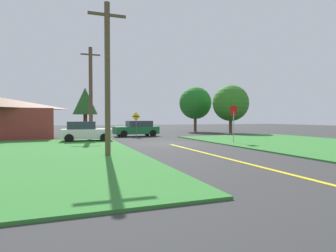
{
  "coord_description": "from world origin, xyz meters",
  "views": [
    {
      "loc": [
        -6.92,
        -19.36,
        1.86
      ],
      "look_at": [
        0.96,
        2.27,
        1.23
      ],
      "focal_mm": 29.5,
      "sensor_mm": 36.0,
      "label": 1
    }
  ],
  "objects_px": {
    "car_approaching_junction": "(137,129)",
    "direction_sign": "(136,121)",
    "stop_sign": "(234,117)",
    "parked_car_near_building": "(86,132)",
    "utility_pole_near": "(107,77)",
    "oak_tree_right": "(231,103)",
    "oak_tree_left": "(195,103)",
    "utility_pole_mid": "(91,92)",
    "pine_tree_center": "(85,101)"
  },
  "relations": [
    {
      "from": "car_approaching_junction",
      "to": "oak_tree_left",
      "type": "relative_size",
      "value": 0.74
    },
    {
      "from": "car_approaching_junction",
      "to": "oak_tree_right",
      "type": "height_order",
      "value": "oak_tree_right"
    },
    {
      "from": "stop_sign",
      "to": "oak_tree_right",
      "type": "xyz_separation_m",
      "value": [
        7.89,
        12.63,
        1.86
      ]
    },
    {
      "from": "car_approaching_junction",
      "to": "direction_sign",
      "type": "relative_size",
      "value": 1.87
    },
    {
      "from": "stop_sign",
      "to": "car_approaching_junction",
      "type": "relative_size",
      "value": 0.6
    },
    {
      "from": "stop_sign",
      "to": "oak_tree_right",
      "type": "distance_m",
      "value": 15.01
    },
    {
      "from": "utility_pole_near",
      "to": "direction_sign",
      "type": "distance_m",
      "value": 14.57
    },
    {
      "from": "utility_pole_mid",
      "to": "oak_tree_right",
      "type": "bearing_deg",
      "value": 10.09
    },
    {
      "from": "pine_tree_center",
      "to": "oak_tree_right",
      "type": "distance_m",
      "value": 17.87
    },
    {
      "from": "car_approaching_junction",
      "to": "pine_tree_center",
      "type": "xyz_separation_m",
      "value": [
        -4.88,
        4.99,
        3.03
      ]
    },
    {
      "from": "parked_car_near_building",
      "to": "oak_tree_left",
      "type": "bearing_deg",
      "value": 42.2
    },
    {
      "from": "stop_sign",
      "to": "car_approaching_junction",
      "type": "height_order",
      "value": "stop_sign"
    },
    {
      "from": "direction_sign",
      "to": "oak_tree_left",
      "type": "bearing_deg",
      "value": 37.81
    },
    {
      "from": "utility_pole_mid",
      "to": "pine_tree_center",
      "type": "xyz_separation_m",
      "value": [
        -0.17,
        5.92,
        -0.56
      ]
    },
    {
      "from": "pine_tree_center",
      "to": "oak_tree_right",
      "type": "bearing_deg",
      "value": -9.03
    },
    {
      "from": "oak_tree_left",
      "to": "oak_tree_right",
      "type": "distance_m",
      "value": 5.61
    },
    {
      "from": "parked_car_near_building",
      "to": "utility_pole_mid",
      "type": "bearing_deg",
      "value": 83.99
    },
    {
      "from": "car_approaching_junction",
      "to": "parked_car_near_building",
      "type": "distance_m",
      "value": 7.52
    },
    {
      "from": "oak_tree_right",
      "to": "oak_tree_left",
      "type": "bearing_deg",
      "value": 117.61
    },
    {
      "from": "stop_sign",
      "to": "pine_tree_center",
      "type": "distance_m",
      "value": 18.36
    },
    {
      "from": "car_approaching_junction",
      "to": "parked_car_near_building",
      "type": "bearing_deg",
      "value": 38.63
    },
    {
      "from": "direction_sign",
      "to": "oak_tree_left",
      "type": "xyz_separation_m",
      "value": [
        10.5,
        8.15,
        2.48
      ]
    },
    {
      "from": "utility_pole_near",
      "to": "oak_tree_right",
      "type": "distance_m",
      "value": 24.43
    },
    {
      "from": "utility_pole_mid",
      "to": "utility_pole_near",
      "type": "bearing_deg",
      "value": -91.13
    },
    {
      "from": "parked_car_near_building",
      "to": "pine_tree_center",
      "type": "distance_m",
      "value": 10.63
    },
    {
      "from": "direction_sign",
      "to": "utility_pole_mid",
      "type": "bearing_deg",
      "value": 179.13
    },
    {
      "from": "direction_sign",
      "to": "oak_tree_right",
      "type": "height_order",
      "value": "oak_tree_right"
    },
    {
      "from": "utility_pole_mid",
      "to": "oak_tree_left",
      "type": "height_order",
      "value": "utility_pole_mid"
    },
    {
      "from": "pine_tree_center",
      "to": "stop_sign",
      "type": "bearing_deg",
      "value": -57.7
    },
    {
      "from": "stop_sign",
      "to": "utility_pole_mid",
      "type": "distance_m",
      "value": 13.73
    },
    {
      "from": "utility_pole_mid",
      "to": "stop_sign",
      "type": "bearing_deg",
      "value": -44.82
    },
    {
      "from": "utility_pole_near",
      "to": "utility_pole_mid",
      "type": "bearing_deg",
      "value": 88.87
    },
    {
      "from": "utility_pole_near",
      "to": "pine_tree_center",
      "type": "distance_m",
      "value": 19.59
    },
    {
      "from": "stop_sign",
      "to": "utility_pole_mid",
      "type": "height_order",
      "value": "utility_pole_mid"
    },
    {
      "from": "direction_sign",
      "to": "oak_tree_right",
      "type": "bearing_deg",
      "value": 13.63
    },
    {
      "from": "car_approaching_junction",
      "to": "direction_sign",
      "type": "distance_m",
      "value": 1.29
    },
    {
      "from": "direction_sign",
      "to": "oak_tree_left",
      "type": "relative_size",
      "value": 0.4
    },
    {
      "from": "car_approaching_junction",
      "to": "oak_tree_right",
      "type": "xyz_separation_m",
      "value": [
        12.77,
        2.19,
        3.02
      ]
    },
    {
      "from": "stop_sign",
      "to": "parked_car_near_building",
      "type": "distance_m",
      "value": 11.65
    },
    {
      "from": "direction_sign",
      "to": "pine_tree_center",
      "type": "relative_size",
      "value": 0.46
    },
    {
      "from": "utility_pole_near",
      "to": "direction_sign",
      "type": "height_order",
      "value": "utility_pole_near"
    },
    {
      "from": "utility_pole_near",
      "to": "direction_sign",
      "type": "xyz_separation_m",
      "value": [
        4.65,
        13.61,
        -2.3
      ]
    },
    {
      "from": "parked_car_near_building",
      "to": "oak_tree_right",
      "type": "relative_size",
      "value": 0.65
    },
    {
      "from": "car_approaching_junction",
      "to": "oak_tree_left",
      "type": "distance_m",
      "value": 12.85
    },
    {
      "from": "utility_pole_near",
      "to": "pine_tree_center",
      "type": "height_order",
      "value": "utility_pole_near"
    },
    {
      "from": "stop_sign",
      "to": "utility_pole_near",
      "type": "distance_m",
      "value": 10.86
    },
    {
      "from": "oak_tree_left",
      "to": "oak_tree_right",
      "type": "bearing_deg",
      "value": -62.39
    },
    {
      "from": "oak_tree_left",
      "to": "stop_sign",
      "type": "bearing_deg",
      "value": -106.74
    },
    {
      "from": "stop_sign",
      "to": "pine_tree_center",
      "type": "xyz_separation_m",
      "value": [
        -9.76,
        15.44,
        1.87
      ]
    },
    {
      "from": "oak_tree_right",
      "to": "car_approaching_junction",
      "type": "bearing_deg",
      "value": -170.26
    }
  ]
}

